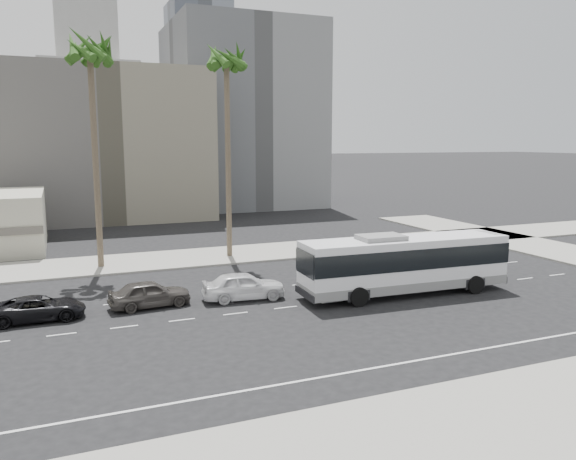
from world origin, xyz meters
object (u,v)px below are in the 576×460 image
car_b (150,294)px  car_c (39,308)px  palm_near (226,65)px  palm_mid (90,58)px  city_bus (405,262)px  car_a (244,286)px

car_b → car_c: size_ratio=0.98×
palm_near → palm_mid: size_ratio=1.00×
city_bus → car_b: (-15.18, 3.20, -1.23)m
city_bus → palm_near: 21.20m
car_c → palm_near: 23.63m
car_a → palm_near: (2.75, 12.31, 14.50)m
city_bus → palm_mid: 26.17m
city_bus → car_b: bearing=170.4°
car_c → palm_mid: (4.00, 11.77, 14.65)m
car_c → car_a: bearing=-91.5°
car_a → palm_mid: palm_mid is taller
car_c → palm_near: (14.11, 11.97, 14.69)m
city_bus → car_a: (-9.68, 2.65, -1.17)m
palm_mid → car_a: bearing=-58.7°
car_a → palm_mid: bearing=36.8°
city_bus → palm_mid: size_ratio=0.79×
car_c → palm_near: size_ratio=0.28×
car_b → car_c: bearing=87.1°
car_a → car_c: bearing=93.8°
car_a → car_c: (-11.37, 0.34, -0.19)m
city_bus → palm_near: (-6.93, 14.96, 13.33)m
car_b → palm_near: 20.45m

